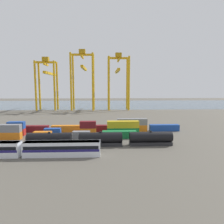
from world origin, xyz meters
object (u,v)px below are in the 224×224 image
at_px(passenger_train, 22,149).
at_px(shipping_container_16, 33,129).
at_px(gantry_crane_central, 83,74).
at_px(gantry_crane_east, 118,76).
at_px(shipping_container_15, 0,129).
at_px(shipping_container_18, 100,128).
at_px(freight_tank_row, 101,139).
at_px(gantry_crane_west, 48,78).

distance_m(passenger_train, shipping_container_16, 29.86).
relative_size(gantry_crane_central, gantry_crane_east, 1.05).
xyz_separation_m(shipping_container_15, shipping_container_18, (40.11, 0.00, 0.00)).
bearing_deg(freight_tank_row, shipping_container_16, 143.64).
bearing_deg(passenger_train, shipping_container_18, 55.91).
relative_size(shipping_container_18, gantry_crane_central, 0.26).
bearing_deg(shipping_container_16, gantry_crane_east, 64.15).
bearing_deg(freight_tank_row, shipping_container_15, 153.67).
bearing_deg(gantry_crane_central, gantry_crane_east, -0.26).
bearing_deg(shipping_container_15, passenger_train, -54.76).
bearing_deg(gantry_crane_west, gantry_crane_east, -0.72).
relative_size(shipping_container_16, gantry_crane_central, 0.26).
bearing_deg(shipping_container_18, shipping_container_16, 180.00).
distance_m(passenger_train, gantry_crane_west, 117.47).
bearing_deg(shipping_container_15, shipping_container_18, 0.00).
xyz_separation_m(freight_tank_row, gantry_crane_east, (12.80, 103.23, 24.96)).
relative_size(freight_tank_row, shipping_container_15, 3.67).
relative_size(passenger_train, shipping_container_16, 3.36).
distance_m(shipping_container_15, gantry_crane_west, 87.14).
relative_size(passenger_train, shipping_container_18, 3.36).
distance_m(passenger_train, gantry_crane_central, 115.34).
height_order(shipping_container_16, gantry_crane_east, gantry_crane_east).
xyz_separation_m(shipping_container_16, gantry_crane_central, (11.85, 83.16, 27.35)).
relative_size(freight_tank_row, shipping_container_18, 3.67).
relative_size(passenger_train, shipping_container_15, 3.36).
relative_size(shipping_container_16, gantry_crane_west, 0.29).
distance_m(gantry_crane_west, gantry_crane_east, 56.80).
bearing_deg(gantry_crane_west, shipping_container_16, -78.84).
relative_size(freight_tank_row, gantry_crane_east, 0.99).
bearing_deg(gantry_crane_west, shipping_container_15, -87.84).
distance_m(shipping_container_15, shipping_container_16, 13.37).
distance_m(freight_tank_row, shipping_container_15, 45.53).
distance_m(freight_tank_row, gantry_crane_east, 106.97).
relative_size(gantry_crane_west, gantry_crane_central, 0.87).
bearing_deg(gantry_crane_west, shipping_container_18, -62.68).
bearing_deg(passenger_train, shipping_container_15, 125.24).
height_order(shipping_container_15, shipping_container_18, same).
height_order(passenger_train, shipping_container_18, passenger_train).
bearing_deg(shipping_container_16, gantry_crane_central, 81.89).
height_order(shipping_container_16, gantry_crane_west, gantry_crane_west).
bearing_deg(gantry_crane_east, passenger_train, -106.47).
xyz_separation_m(passenger_train, shipping_container_18, (19.62, 28.99, -0.84)).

